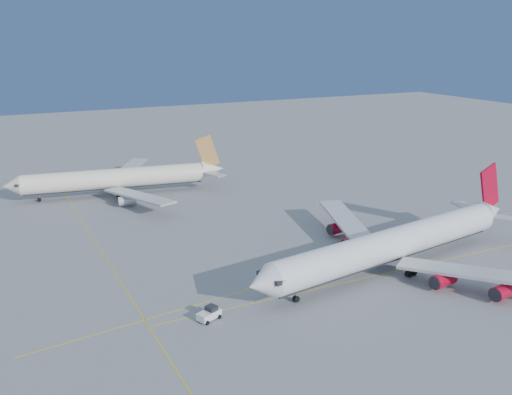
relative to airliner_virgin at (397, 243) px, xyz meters
name	(u,v)px	position (x,y,z in m)	size (l,w,h in m)	color
ground	(319,254)	(-9.34, 12.77, -5.13)	(500.00, 500.00, 0.00)	slate
taxiway_lines	(241,255)	(-24.06, 19.12, -5.12)	(118.86, 140.00, 0.02)	gold
airliner_virgin	(397,243)	(0.00, 0.00, 0.00)	(68.73, 61.12, 17.00)	white
airliner_etihad	(120,178)	(-35.31, 75.32, -0.34)	(60.24, 55.19, 15.74)	silver
pushback_tug	(209,314)	(-39.97, -3.21, -4.12)	(4.29, 3.47, 2.16)	white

